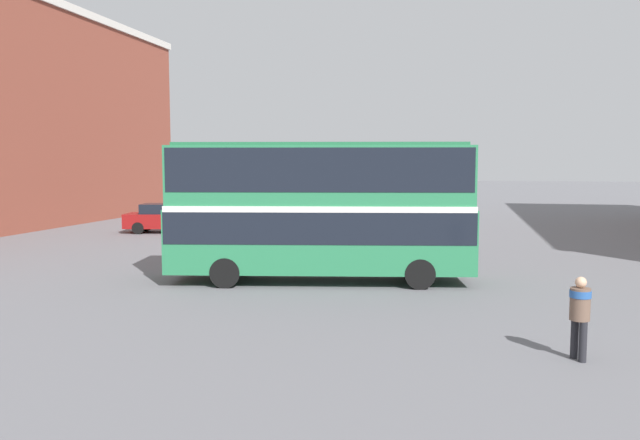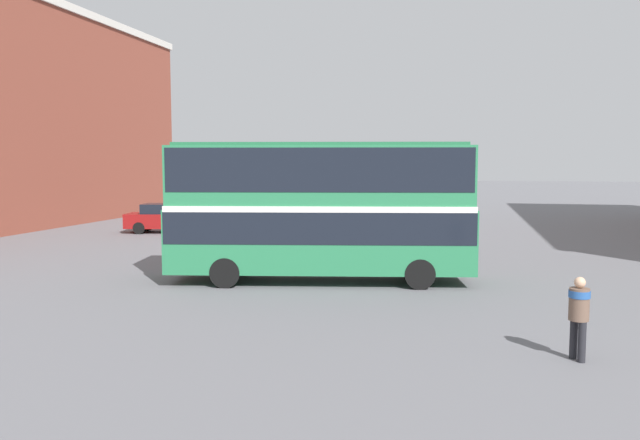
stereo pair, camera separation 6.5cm
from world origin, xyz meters
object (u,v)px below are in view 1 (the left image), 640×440
Objects in this scene: double_decker_bus at (320,203)px; parked_car_kerb_near at (265,213)px; pedestrian_foreground at (580,309)px; parked_car_kerb_far at (167,218)px.

double_decker_bus reaches higher than parked_car_kerb_near.
pedestrian_foreground is at bearing -61.09° from parked_car_kerb_near.
parked_car_kerb_near is at bearing -87.24° from pedestrian_foreground.
pedestrian_foreground is 0.38× the size of parked_car_kerb_near.
parked_car_kerb_far is (-18.84, 19.55, -0.21)m from pedestrian_foreground.
double_decker_bus is 6.00× the size of pedestrian_foreground.
parked_car_kerb_near is (-14.78, 25.40, -0.29)m from pedestrian_foreground.
double_decker_bus is 2.28× the size of parked_car_kerb_near.
double_decker_bus is 10.01m from pedestrian_foreground.
double_decker_bus is at bearing -72.50° from pedestrian_foreground.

